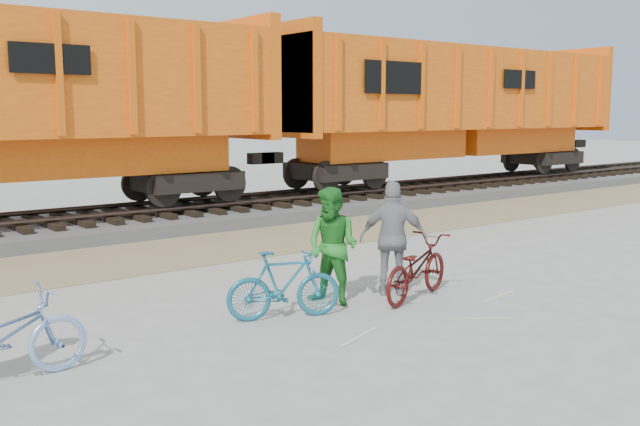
{
  "coord_description": "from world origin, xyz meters",
  "views": [
    {
      "loc": [
        -6.63,
        -7.31,
        2.79
      ],
      "look_at": [
        0.15,
        1.5,
        1.21
      ],
      "focal_mm": 40.0,
      "sensor_mm": 36.0,
      "label": 1
    }
  ],
  "objects_px": {
    "hopper_car_right": "(453,105)",
    "bicycle_teal": "(284,285)",
    "bicycle_maroon": "(416,268)",
    "person_woman": "(393,238)",
    "person_man": "(333,246)"
  },
  "relations": [
    {
      "from": "hopper_car_right",
      "to": "bicycle_teal",
      "type": "xyz_separation_m",
      "value": [
        -12.82,
        -8.57,
        -2.53
      ]
    },
    {
      "from": "bicycle_maroon",
      "to": "person_woman",
      "type": "relative_size",
      "value": 1.03
    },
    {
      "from": "hopper_car_right",
      "to": "person_man",
      "type": "relative_size",
      "value": 8.15
    },
    {
      "from": "bicycle_teal",
      "to": "person_man",
      "type": "xyz_separation_m",
      "value": [
        1.0,
        0.2,
        0.39
      ]
    },
    {
      "from": "hopper_car_right",
      "to": "person_woman",
      "type": "xyz_separation_m",
      "value": [
        -10.75,
        -8.52,
        -2.13
      ]
    },
    {
      "from": "hopper_car_right",
      "to": "bicycle_teal",
      "type": "bearing_deg",
      "value": -146.24
    },
    {
      "from": "person_woman",
      "to": "hopper_car_right",
      "type": "bearing_deg",
      "value": -100.43
    },
    {
      "from": "hopper_car_right",
      "to": "person_woman",
      "type": "height_order",
      "value": "hopper_car_right"
    },
    {
      "from": "bicycle_teal",
      "to": "bicycle_maroon",
      "type": "xyz_separation_m",
      "value": [
        2.17,
        -0.34,
        0.0
      ]
    },
    {
      "from": "bicycle_maroon",
      "to": "person_man",
      "type": "distance_m",
      "value": 1.35
    },
    {
      "from": "person_man",
      "to": "person_woman",
      "type": "distance_m",
      "value": 1.08
    },
    {
      "from": "bicycle_teal",
      "to": "bicycle_maroon",
      "type": "distance_m",
      "value": 2.2
    },
    {
      "from": "person_man",
      "to": "person_woman",
      "type": "xyz_separation_m",
      "value": [
        1.07,
        -0.14,
        0.02
      ]
    },
    {
      "from": "bicycle_teal",
      "to": "person_woman",
      "type": "xyz_separation_m",
      "value": [
        2.07,
        0.06,
        0.41
      ]
    },
    {
      "from": "bicycle_teal",
      "to": "person_man",
      "type": "relative_size",
      "value": 0.92
    }
  ]
}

